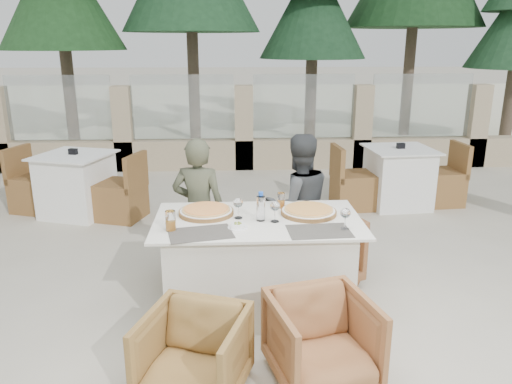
{
  "coord_description": "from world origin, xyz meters",
  "views": [
    {
      "loc": [
        -0.23,
        -3.52,
        2.09
      ],
      "look_at": [
        -0.02,
        0.4,
        0.9
      ],
      "focal_mm": 35.0,
      "sensor_mm": 36.0,
      "label": 1
    }
  ],
  "objects_px": {
    "olive_dish": "(238,225)",
    "bg_table_a": "(77,185)",
    "dining_table": "(258,265)",
    "armchair_near_right": "(322,340)",
    "diner_right": "(298,206)",
    "armchair_near_left": "(194,356)",
    "armchair_far_right": "(313,247)",
    "pizza_right": "(309,211)",
    "pizza_left": "(206,211)",
    "wine_glass_corner": "(345,217)",
    "beer_glass_right": "(281,200)",
    "beer_glass_left": "(171,221)",
    "armchair_far_left": "(212,248)",
    "bg_table_b": "(398,177)",
    "diner_left": "(199,210)",
    "wine_glass_near": "(275,210)",
    "water_bottle": "(261,206)",
    "wine_glass_centre": "(238,207)"
  },
  "relations": [
    {
      "from": "olive_dish",
      "to": "bg_table_a",
      "type": "bearing_deg",
      "value": 126.92
    },
    {
      "from": "dining_table",
      "to": "olive_dish",
      "type": "distance_m",
      "value": 0.47
    },
    {
      "from": "armchair_near_right",
      "to": "diner_right",
      "type": "height_order",
      "value": "diner_right"
    },
    {
      "from": "bg_table_a",
      "to": "armchair_near_left",
      "type": "bearing_deg",
      "value": -46.2
    },
    {
      "from": "armchair_far_right",
      "to": "pizza_right",
      "type": "bearing_deg",
      "value": 52.0
    },
    {
      "from": "pizza_left",
      "to": "armchair_near_left",
      "type": "xyz_separation_m",
      "value": [
        -0.04,
        -1.16,
        -0.52
      ]
    },
    {
      "from": "olive_dish",
      "to": "wine_glass_corner",
      "type": "bearing_deg",
      "value": -4.93
    },
    {
      "from": "beer_glass_right",
      "to": "armchair_near_right",
      "type": "distance_m",
      "value": 1.32
    },
    {
      "from": "bg_table_a",
      "to": "beer_glass_left",
      "type": "bearing_deg",
      "value": -42.88
    },
    {
      "from": "armchair_far_left",
      "to": "armchair_near_right",
      "type": "xyz_separation_m",
      "value": [
        0.74,
        -1.44,
        -0.03
      ]
    },
    {
      "from": "armchair_near_right",
      "to": "bg_table_a",
      "type": "height_order",
      "value": "bg_table_a"
    },
    {
      "from": "armchair_near_right",
      "to": "diner_right",
      "type": "xyz_separation_m",
      "value": [
        0.05,
        1.55,
        0.38
      ]
    },
    {
      "from": "dining_table",
      "to": "wine_glass_corner",
      "type": "bearing_deg",
      "value": -21.65
    },
    {
      "from": "wine_glass_corner",
      "to": "armchair_near_left",
      "type": "relative_size",
      "value": 0.3
    },
    {
      "from": "beer_glass_left",
      "to": "armchair_near_left",
      "type": "bearing_deg",
      "value": -76.12
    },
    {
      "from": "bg_table_b",
      "to": "wine_glass_corner",
      "type": "bearing_deg",
      "value": -120.16
    },
    {
      "from": "armchair_near_right",
      "to": "pizza_left",
      "type": "bearing_deg",
      "value": 111.31
    },
    {
      "from": "pizza_left",
      "to": "olive_dish",
      "type": "height_order",
      "value": "pizza_left"
    },
    {
      "from": "beer_glass_left",
      "to": "olive_dish",
      "type": "xyz_separation_m",
      "value": [
        0.49,
        0.02,
        -0.05
      ]
    },
    {
      "from": "bg_table_b",
      "to": "diner_left",
      "type": "bearing_deg",
      "value": -145.81
    },
    {
      "from": "beer_glass_left",
      "to": "dining_table",
      "type": "bearing_deg",
      "value": 17.57
    },
    {
      "from": "armchair_far_left",
      "to": "armchair_far_right",
      "type": "xyz_separation_m",
      "value": [
        0.9,
        -0.04,
        0.01
      ]
    },
    {
      "from": "wine_glass_near",
      "to": "armchair_near_right",
      "type": "distance_m",
      "value": 1.06
    },
    {
      "from": "diner_right",
      "to": "bg_table_b",
      "type": "height_order",
      "value": "diner_right"
    },
    {
      "from": "wine_glass_near",
      "to": "diner_right",
      "type": "bearing_deg",
      "value": 68.5
    },
    {
      "from": "armchair_far_right",
      "to": "diner_left",
      "type": "height_order",
      "value": "diner_left"
    },
    {
      "from": "water_bottle",
      "to": "wine_glass_centre",
      "type": "bearing_deg",
      "value": 160.47
    },
    {
      "from": "diner_left",
      "to": "beer_glass_left",
      "type": "bearing_deg",
      "value": 90.0
    },
    {
      "from": "wine_glass_corner",
      "to": "armchair_far_right",
      "type": "bearing_deg",
      "value": 98.02
    },
    {
      "from": "wine_glass_centre",
      "to": "bg_table_a",
      "type": "height_order",
      "value": "wine_glass_centre"
    },
    {
      "from": "armchair_far_left",
      "to": "armchair_near_left",
      "type": "xyz_separation_m",
      "value": [
        -0.06,
        -1.54,
        -0.04
      ]
    },
    {
      "from": "wine_glass_corner",
      "to": "pizza_right",
      "type": "bearing_deg",
      "value": 121.27
    },
    {
      "from": "beer_glass_left",
      "to": "diner_right",
      "type": "xyz_separation_m",
      "value": [
        1.04,
        0.84,
        -0.18
      ]
    },
    {
      "from": "pizza_right",
      "to": "wine_glass_near",
      "type": "relative_size",
      "value": 2.41
    },
    {
      "from": "armchair_far_left",
      "to": "armchair_far_right",
      "type": "bearing_deg",
      "value": -172.02
    },
    {
      "from": "armchair_near_left",
      "to": "bg_table_a",
      "type": "height_order",
      "value": "bg_table_a"
    },
    {
      "from": "wine_glass_corner",
      "to": "armchair_near_left",
      "type": "height_order",
      "value": "wine_glass_corner"
    },
    {
      "from": "beer_glass_left",
      "to": "wine_glass_near",
      "type": "bearing_deg",
      "value": 10.5
    },
    {
      "from": "dining_table",
      "to": "armchair_far_left",
      "type": "height_order",
      "value": "dining_table"
    },
    {
      "from": "armchair_near_left",
      "to": "wine_glass_centre",
      "type": "bearing_deg",
      "value": 93.42
    },
    {
      "from": "beer_glass_left",
      "to": "beer_glass_right",
      "type": "xyz_separation_m",
      "value": [
        0.85,
        0.48,
        -0.01
      ]
    },
    {
      "from": "olive_dish",
      "to": "armchair_near_left",
      "type": "bearing_deg",
      "value": -108.75
    },
    {
      "from": "olive_dish",
      "to": "diner_left",
      "type": "xyz_separation_m",
      "value": [
        -0.33,
        0.77,
        -0.14
      ]
    },
    {
      "from": "wine_glass_near",
      "to": "diner_right",
      "type": "distance_m",
      "value": 0.77
    },
    {
      "from": "armchair_far_right",
      "to": "bg_table_a",
      "type": "relative_size",
      "value": 0.43
    },
    {
      "from": "bg_table_a",
      "to": "pizza_right",
      "type": "bearing_deg",
      "value": -24.75
    },
    {
      "from": "water_bottle",
      "to": "diner_left",
      "type": "height_order",
      "value": "diner_left"
    },
    {
      "from": "wine_glass_corner",
      "to": "armchair_far_left",
      "type": "relative_size",
      "value": 0.27
    },
    {
      "from": "wine_glass_near",
      "to": "armchair_far_left",
      "type": "relative_size",
      "value": 0.27
    },
    {
      "from": "beer_glass_left",
      "to": "diner_right",
      "type": "bearing_deg",
      "value": 38.74
    }
  ]
}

